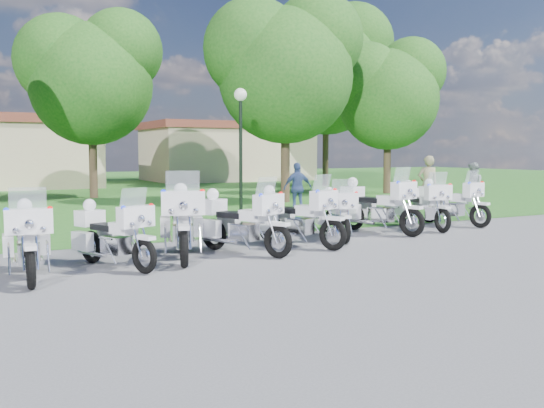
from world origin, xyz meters
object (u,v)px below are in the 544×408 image
motorcycle_1 (112,234)px  motorcycle_7 (422,204)px  motorcycle_8 (450,202)px  bystander_c (298,188)px  lamp_post (241,119)px  motorcycle_6 (377,205)px  bystander_b (473,187)px  motorcycle_0 (27,239)px  motorcycle_2 (182,221)px  motorcycle_3 (239,221)px  motorcycle_4 (295,216)px  bystander_a (428,185)px  motorcycle_5 (335,213)px

motorcycle_1 → motorcycle_7: bearing=168.3°
motorcycle_8 → bystander_c: (-2.26, 4.70, 0.20)m
motorcycle_7 → lamp_post: lamp_post is taller
motorcycle_1 → motorcycle_6: (7.09, 1.50, 0.10)m
motorcycle_7 → bystander_b: bystander_b is taller
motorcycle_0 → bystander_c: 11.47m
motorcycle_6 → motorcycle_7: (1.63, 0.13, -0.06)m
motorcycle_2 → motorcycle_6: (5.64, 1.13, -0.01)m
motorcycle_3 → motorcycle_7: 6.20m
motorcycle_4 → lamp_post: size_ratio=0.53×
motorcycle_4 → bystander_b: bystander_b is taller
motorcycle_6 → lamp_post: bearing=-99.4°
motorcycle_2 → motorcycle_4: size_ratio=1.11×
motorcycle_6 → bystander_a: size_ratio=1.28×
motorcycle_2 → motorcycle_5: 4.23m
motorcycle_5 → motorcycle_8: (4.40, 0.74, 0.04)m
motorcycle_3 → motorcycle_6: motorcycle_6 is taller
motorcycle_2 → motorcycle_8: (8.55, 1.54, -0.07)m
motorcycle_0 → motorcycle_1: 1.47m
motorcycle_0 → bystander_b: 15.76m
motorcycle_3 → motorcycle_2: bearing=-27.7°
motorcycle_8 → bystander_b: 4.41m
motorcycle_4 → motorcycle_6: 3.07m
motorcycle_4 → motorcycle_7: bearing=170.2°
bystander_a → motorcycle_0: bearing=40.0°
motorcycle_3 → motorcycle_7: bearing=167.6°
motorcycle_2 → motorcycle_1: bearing=32.2°
motorcycle_0 → motorcycle_3: 4.15m
lamp_post → bystander_a: bearing=-34.1°
motorcycle_1 → motorcycle_8: motorcycle_8 is taller
motorcycle_2 → motorcycle_3: 1.21m
motorcycle_2 → bystander_b: (12.12, 4.12, 0.12)m
motorcycle_5 → motorcycle_6: motorcycle_6 is taller
motorcycle_4 → motorcycle_0: bearing=-13.9°
motorcycle_2 → bystander_a: bystander_a is taller
motorcycle_2 → bystander_b: 12.80m
motorcycle_2 → lamp_post: 9.50m
motorcycle_1 → motorcycle_2: bearing=172.0°
motorcycle_4 → motorcycle_6: size_ratio=0.91×
motorcycle_1 → motorcycle_6: size_ratio=0.83×
lamp_post → bystander_b: lamp_post is taller
motorcycle_4 → bystander_a: (7.45, 3.99, 0.29)m
motorcycle_1 → motorcycle_3: motorcycle_3 is taller
motorcycle_1 → motorcycle_6: 7.25m
motorcycle_4 → bystander_b: (9.42, 3.89, 0.17)m
motorcycle_6 → lamp_post: size_ratio=0.59×
bystander_a → motorcycle_4: bearing=47.8°
lamp_post → motorcycle_4: bearing=-106.2°
motorcycle_5 → motorcycle_7: bearing=-152.1°
motorcycle_5 → lamp_post: bearing=-76.5°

